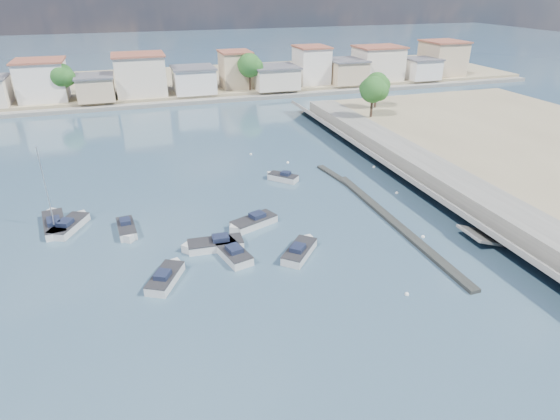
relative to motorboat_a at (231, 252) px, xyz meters
name	(u,v)px	position (x,y,z in m)	size (l,w,h in m)	color
ground	(256,145)	(10.74, 30.93, -0.38)	(400.00, 400.00, 0.00)	#334D67
seawall_walkway	(468,192)	(29.24, 3.93, 0.52)	(5.00, 90.00, 1.80)	slate
breakwater	(381,212)	(17.64, 3.61, -0.21)	(2.00, 31.02, 0.35)	black
far_shore_land	(201,81)	(10.74, 82.93, 0.32)	(160.00, 40.00, 1.40)	gray
far_shore_quay	(217,100)	(10.74, 61.93, 0.02)	(160.00, 2.50, 0.80)	slate
far_town	(258,71)	(21.45, 67.85, 4.56)	(113.01, 12.80, 8.35)	beige
shore_trees	(258,72)	(19.08, 59.04, 5.84)	(74.56, 38.32, 7.92)	#38281E
motorboat_a	(231,252)	(0.00, 0.00, 0.00)	(3.09, 5.62, 1.48)	silver
motorboat_b	(167,277)	(-6.11, -2.40, 0.00)	(3.72, 4.87, 1.48)	silver
motorboat_c	(213,245)	(-1.39, 1.72, 0.00)	(5.87, 2.29, 1.48)	silver
motorboat_d	(252,223)	(3.31, 4.99, 0.00)	(5.47, 3.69, 1.48)	silver
motorboat_e	(70,225)	(-14.64, 10.30, 0.00)	(4.00, 5.41, 1.48)	silver
motorboat_f	(282,177)	(10.20, 16.06, 0.00)	(3.73, 3.79, 1.48)	silver
motorboat_g	(127,230)	(-9.11, 7.41, 0.00)	(2.02, 4.86, 1.48)	silver
motorboat_h	(300,250)	(6.24, -1.79, 0.00)	(4.50, 4.78, 1.48)	silver
sailboat	(54,223)	(-16.26, 11.20, 0.03)	(2.99, 6.69, 9.00)	silver
mooring_buoys	(346,192)	(16.52, 10.03, -0.33)	(15.19, 37.71, 0.38)	white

